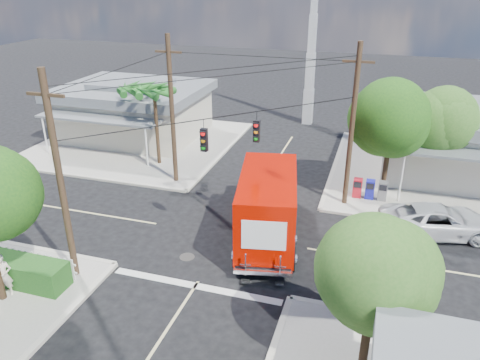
% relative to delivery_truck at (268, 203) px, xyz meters
% --- Properties ---
extents(ground, '(120.00, 120.00, 0.00)m').
position_rel_delivery_truck_xyz_m(ground, '(-1.89, -0.55, -1.83)').
color(ground, black).
rests_on(ground, ground).
extents(sidewalk_ne, '(14.12, 14.12, 0.14)m').
position_rel_delivery_truck_xyz_m(sidewalk_ne, '(8.99, 10.33, -1.76)').
color(sidewalk_ne, '#A5A095').
rests_on(sidewalk_ne, ground).
extents(sidewalk_nw, '(14.12, 14.12, 0.14)m').
position_rel_delivery_truck_xyz_m(sidewalk_nw, '(-12.76, 10.33, -1.76)').
color(sidewalk_nw, '#A5A095').
rests_on(sidewalk_nw, ground).
extents(road_markings, '(32.00, 32.00, 0.01)m').
position_rel_delivery_truck_xyz_m(road_markings, '(-1.89, -2.02, -1.82)').
color(road_markings, beige).
rests_on(road_markings, ground).
extents(building_ne, '(11.80, 10.20, 4.50)m').
position_rel_delivery_truck_xyz_m(building_ne, '(10.61, 11.41, 0.49)').
color(building_ne, beige).
rests_on(building_ne, sidewalk_ne).
extents(building_nw, '(10.80, 10.20, 4.30)m').
position_rel_delivery_truck_xyz_m(building_nw, '(-13.89, 11.91, 0.39)').
color(building_nw, beige).
rests_on(building_nw, sidewalk_nw).
extents(radio_tower, '(0.80, 0.80, 17.00)m').
position_rel_delivery_truck_xyz_m(radio_tower, '(-1.39, 19.45, 3.81)').
color(radio_tower, silver).
rests_on(radio_tower, ground).
extents(tree_ne_front, '(4.21, 4.14, 6.66)m').
position_rel_delivery_truck_xyz_m(tree_ne_front, '(5.32, 6.21, 2.94)').
color(tree_ne_front, '#422D1C').
rests_on(tree_ne_front, sidewalk_ne).
extents(tree_ne_back, '(3.77, 3.66, 5.82)m').
position_rel_delivery_truck_xyz_m(tree_ne_back, '(7.92, 8.41, 2.36)').
color(tree_ne_back, '#422D1C').
rests_on(tree_ne_back, sidewalk_ne).
extents(tree_se, '(3.67, 3.54, 5.62)m').
position_rel_delivery_truck_xyz_m(tree_se, '(5.12, -7.79, 2.21)').
color(tree_se, '#422D1C').
rests_on(tree_se, sidewalk_se).
extents(palm_nw_front, '(3.01, 3.08, 5.59)m').
position_rel_delivery_truck_xyz_m(palm_nw_front, '(-9.39, 6.95, 3.22)').
color(palm_nw_front, '#422D1C').
rests_on(palm_nw_front, sidewalk_nw).
extents(palm_nw_back, '(3.01, 3.08, 5.19)m').
position_rel_delivery_truck_xyz_m(palm_nw_back, '(-11.39, 8.45, 2.84)').
color(palm_nw_back, '#422D1C').
rests_on(palm_nw_back, sidewalk_nw).
extents(utility_poles, '(12.00, 10.68, 9.00)m').
position_rel_delivery_truck_xyz_m(utility_poles, '(-3.47, 1.05, 2.85)').
color(utility_poles, '#473321').
rests_on(utility_poles, ground).
extents(picket_fence, '(5.94, 0.06, 1.00)m').
position_rel_delivery_truck_xyz_m(picket_fence, '(-9.69, -6.15, -1.15)').
color(picket_fence, silver).
rests_on(picket_fence, sidewalk_sw).
extents(hedge_sw, '(6.20, 1.20, 1.10)m').
position_rel_delivery_truck_xyz_m(hedge_sw, '(-9.89, -6.95, -1.14)').
color(hedge_sw, '#1B4D1A').
rests_on(hedge_sw, sidewalk_sw).
extents(vending_boxes, '(1.90, 0.50, 1.10)m').
position_rel_delivery_truck_xyz_m(vending_boxes, '(4.61, 5.65, -1.14)').
color(vending_boxes, red).
rests_on(vending_boxes, sidewalk_ne).
extents(delivery_truck, '(4.05, 8.62, 3.60)m').
position_rel_delivery_truck_xyz_m(delivery_truck, '(0.00, 0.00, 0.00)').
color(delivery_truck, black).
rests_on(delivery_truck, ground).
extents(parked_car, '(6.00, 3.91, 1.54)m').
position_rel_delivery_truck_xyz_m(parked_car, '(8.03, 2.73, -1.06)').
color(parked_car, silver).
rests_on(parked_car, ground).
extents(pedestrian, '(0.81, 0.73, 1.86)m').
position_rel_delivery_truck_xyz_m(pedestrian, '(-8.87, -7.81, -0.76)').
color(pedestrian, beige).
rests_on(pedestrian, sidewalk_sw).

